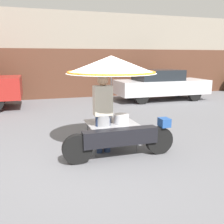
# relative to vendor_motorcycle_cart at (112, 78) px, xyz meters

# --- Properties ---
(ground_plane) EXTENTS (36.00, 36.00, 0.00)m
(ground_plane) POSITION_rel_vendor_motorcycle_cart_xyz_m (-0.40, -0.50, -1.58)
(ground_plane) COLOR slate
(shopfront_building) EXTENTS (28.00, 2.06, 4.16)m
(shopfront_building) POSITION_rel_vendor_motorcycle_cart_xyz_m (-0.40, 8.50, 0.49)
(shopfront_building) COLOR gray
(shopfront_building) RESTS_ON ground
(vendor_motorcycle_cart) EXTENTS (2.31, 1.90, 2.03)m
(vendor_motorcycle_cart) POSITION_rel_vendor_motorcycle_cart_xyz_m (0.00, 0.00, 0.00)
(vendor_motorcycle_cart) COLOR black
(vendor_motorcycle_cart) RESTS_ON ground
(vendor_person) EXTENTS (0.38, 0.22, 1.65)m
(vendor_person) POSITION_rel_vendor_motorcycle_cart_xyz_m (-0.24, -0.11, -0.65)
(vendor_person) COLOR navy
(vendor_person) RESTS_ON ground
(parked_car) EXTENTS (4.33, 1.71, 1.43)m
(parked_car) POSITION_rel_vendor_motorcycle_cart_xyz_m (4.14, 5.56, -0.83)
(parked_car) COLOR black
(parked_car) RESTS_ON ground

